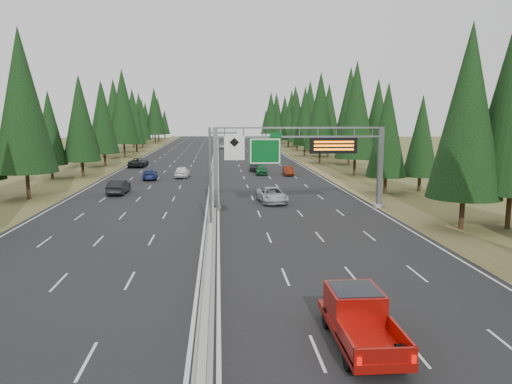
% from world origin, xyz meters
% --- Properties ---
extents(road, '(32.00, 260.00, 0.08)m').
position_xyz_m(road, '(0.00, 80.00, 0.04)').
color(road, black).
rests_on(road, ground).
extents(shoulder_right, '(3.60, 260.00, 0.06)m').
position_xyz_m(shoulder_right, '(17.80, 80.00, 0.03)').
color(shoulder_right, olive).
rests_on(shoulder_right, ground).
extents(shoulder_left, '(3.60, 260.00, 0.06)m').
position_xyz_m(shoulder_left, '(-17.80, 80.00, 0.03)').
color(shoulder_left, brown).
rests_on(shoulder_left, ground).
extents(median_barrier, '(0.70, 260.00, 0.85)m').
position_xyz_m(median_barrier, '(0.00, 80.00, 0.41)').
color(median_barrier, gray).
rests_on(median_barrier, road).
extents(sign_gantry, '(16.75, 0.98, 7.80)m').
position_xyz_m(sign_gantry, '(8.92, 34.88, 5.27)').
color(sign_gantry, slate).
rests_on(sign_gantry, road).
extents(hov_sign_pole, '(2.80, 0.50, 8.00)m').
position_xyz_m(hov_sign_pole, '(0.58, 24.97, 4.72)').
color(hov_sign_pole, slate).
rests_on(hov_sign_pole, road).
extents(tree_row_right, '(11.66, 239.44, 18.46)m').
position_xyz_m(tree_row_right, '(22.26, 74.94, 9.43)').
color(tree_row_right, black).
rests_on(tree_row_right, ground).
extents(tree_row_left, '(12.01, 237.14, 18.92)m').
position_xyz_m(tree_row_left, '(-22.05, 66.88, 9.32)').
color(tree_row_left, black).
rests_on(tree_row_left, ground).
extents(silver_minivan, '(3.12, 5.79, 1.55)m').
position_xyz_m(silver_minivan, '(6.05, 38.43, 0.85)').
color(silver_minivan, '#B4B4B9').
rests_on(silver_minivan, road).
extents(red_pickup, '(2.15, 6.02, 1.96)m').
position_xyz_m(red_pickup, '(6.04, 6.49, 1.17)').
color(red_pickup, black).
rests_on(red_pickup, road).
extents(car_ahead_green, '(1.90, 4.21, 1.40)m').
position_xyz_m(car_ahead_green, '(7.13, 63.24, 0.78)').
color(car_ahead_green, '#14592C').
rests_on(car_ahead_green, road).
extents(car_ahead_dkred, '(1.52, 4.08, 1.33)m').
position_xyz_m(car_ahead_dkred, '(11.05, 61.93, 0.75)').
color(car_ahead_dkred, '#601E0D').
rests_on(car_ahead_dkred, road).
extents(car_ahead_dkgrey, '(2.34, 5.28, 1.50)m').
position_xyz_m(car_ahead_dkgrey, '(6.72, 68.46, 0.83)').
color(car_ahead_dkgrey, black).
rests_on(car_ahead_dkgrey, road).
extents(car_ahead_white, '(2.84, 5.66, 1.54)m').
position_xyz_m(car_ahead_white, '(2.22, 124.24, 0.85)').
color(car_ahead_white, silver).
rests_on(car_ahead_white, road).
extents(car_ahead_far, '(2.10, 4.53, 1.50)m').
position_xyz_m(car_ahead_far, '(4.94, 110.87, 0.83)').
color(car_ahead_far, black).
rests_on(car_ahead_far, road).
extents(car_onc_near, '(1.96, 5.04, 1.64)m').
position_xyz_m(car_onc_near, '(-10.77, 45.33, 0.90)').
color(car_onc_near, black).
rests_on(car_onc_near, road).
extents(car_onc_blue, '(2.45, 5.12, 1.44)m').
position_xyz_m(car_onc_blue, '(-8.98, 58.50, 0.80)').
color(car_onc_blue, navy).
rests_on(car_onc_blue, road).
extents(car_onc_white, '(2.12, 4.88, 1.64)m').
position_xyz_m(car_onc_white, '(-4.64, 60.44, 0.90)').
color(car_onc_white, white).
rests_on(car_onc_white, road).
extents(car_onc_far, '(3.07, 5.98, 1.61)m').
position_xyz_m(car_onc_far, '(-13.31, 76.03, 0.89)').
color(car_onc_far, black).
rests_on(car_onc_far, road).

